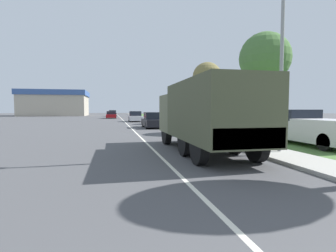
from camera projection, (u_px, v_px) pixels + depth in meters
name	position (u px, v px, depth m)	size (l,w,h in m)	color
ground_plane	(124.00, 121.00, 38.97)	(180.00, 180.00, 0.00)	#4C4C4F
lane_centre_stripe	(124.00, 121.00, 38.97)	(0.12, 120.00, 0.00)	silver
sidewalk_right	(154.00, 121.00, 39.91)	(1.80, 120.00, 0.12)	#ADAAA3
grass_strip_right	(182.00, 121.00, 40.83)	(7.00, 120.00, 0.02)	#4C7538
military_truck	(204.00, 113.00, 10.83)	(2.34, 7.70, 2.86)	#606647
car_nearest_ahead	(153.00, 121.00, 25.38)	(1.78, 4.56, 1.50)	black
car_second_ahead	(135.00, 117.00, 37.87)	(1.81, 4.20, 1.50)	silver
car_third_ahead	(111.00, 115.00, 51.60)	(1.94, 4.65, 1.40)	maroon
car_fourth_ahead	(113.00, 114.00, 65.78)	(1.94, 4.45, 1.53)	black
pickup_truck	(310.00, 128.00, 13.11)	(2.02, 5.24, 1.75)	silver
lamp_post	(278.00, 37.00, 10.14)	(1.69, 0.24, 7.55)	gray
tree_mid_right	(265.00, 58.00, 20.37)	(3.94, 3.94, 7.74)	brown
tree_far_right	(207.00, 77.00, 32.92)	(3.64, 3.64, 7.67)	#4C3D2D
building_distant	(56.00, 103.00, 72.09)	(16.96, 14.44, 6.77)	#B2A893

